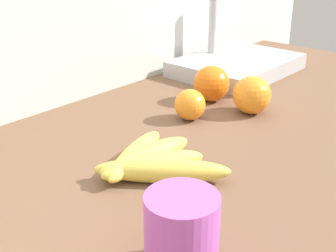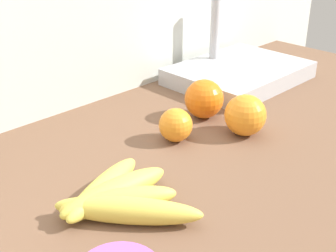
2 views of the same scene
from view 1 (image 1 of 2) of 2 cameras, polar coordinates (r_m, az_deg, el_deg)
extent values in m
cube|color=silver|center=(1.20, -11.31, -8.05)|extent=(2.08, 0.06, 1.30)
ellipsoid|color=#E1CC4C|center=(0.70, -0.71, -5.67)|extent=(0.17, 0.19, 0.04)
ellipsoid|color=#E0C54C|center=(0.72, -1.92, -4.89)|extent=(0.17, 0.12, 0.04)
ellipsoid|color=#D9CD4C|center=(0.74, -2.62, -3.99)|extent=(0.19, 0.05, 0.04)
ellipsoid|color=#E0CF4C|center=(0.75, -4.11, -3.67)|extent=(0.19, 0.10, 0.04)
sphere|color=orange|center=(0.98, 10.58, 3.88)|extent=(0.08, 0.08, 0.08)
sphere|color=orange|center=(1.04, 5.52, 5.36)|extent=(0.08, 0.08, 0.08)
sphere|color=orange|center=(0.93, 2.80, 2.71)|extent=(0.06, 0.06, 0.06)
cube|color=#B7BABF|center=(1.27, 8.70, 7.64)|extent=(0.33, 0.25, 0.04)
cylinder|color=#B2B2B7|center=(1.29, 5.69, 12.76)|extent=(0.02, 0.02, 0.16)
cylinder|color=#BF56BE|center=(0.52, 1.73, -13.64)|extent=(0.08, 0.08, 0.10)
camera|label=2|loc=(0.13, 50.63, 36.33)|focal=48.58mm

